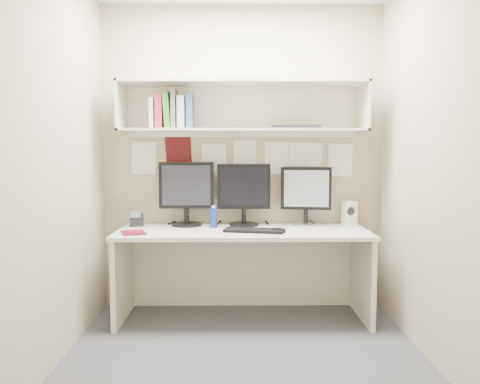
{
  "coord_description": "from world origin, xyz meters",
  "views": [
    {
      "loc": [
        -0.07,
        -3.06,
        1.36
      ],
      "look_at": [
        -0.03,
        0.35,
        1.06
      ],
      "focal_mm": 35.0,
      "sensor_mm": 36.0,
      "label": 1
    }
  ],
  "objects_px": {
    "desk": "(243,274)",
    "speaker": "(349,213)",
    "monitor_left": "(186,192)",
    "keyboard": "(254,230)",
    "maroon_notebook": "(133,233)",
    "monitor_center": "(244,193)",
    "desk_phone": "(137,220)",
    "monitor_right": "(306,194)"
  },
  "relations": [
    {
      "from": "monitor_right",
      "to": "maroon_notebook",
      "type": "bearing_deg",
      "value": -155.33
    },
    {
      "from": "desk",
      "to": "monitor_center",
      "type": "bearing_deg",
      "value": 87.16
    },
    {
      "from": "maroon_notebook",
      "to": "desk_phone",
      "type": "xyz_separation_m",
      "value": [
        -0.05,
        0.35,
        0.05
      ]
    },
    {
      "from": "desk",
      "to": "monitor_left",
      "type": "height_order",
      "value": "monitor_left"
    },
    {
      "from": "speaker",
      "to": "desk",
      "type": "bearing_deg",
      "value": 176.76
    },
    {
      "from": "maroon_notebook",
      "to": "desk_phone",
      "type": "bearing_deg",
      "value": 77.76
    },
    {
      "from": "monitor_left",
      "to": "monitor_right",
      "type": "xyz_separation_m",
      "value": [
        1.01,
        0.0,
        -0.02
      ]
    },
    {
      "from": "monitor_center",
      "to": "maroon_notebook",
      "type": "relative_size",
      "value": 2.53
    },
    {
      "from": "monitor_center",
      "to": "maroon_notebook",
      "type": "xyz_separation_m",
      "value": [
        -0.85,
        -0.38,
        -0.27
      ]
    },
    {
      "from": "monitor_right",
      "to": "keyboard",
      "type": "distance_m",
      "value": 0.61
    },
    {
      "from": "monitor_left",
      "to": "desk_phone",
      "type": "height_order",
      "value": "monitor_left"
    },
    {
      "from": "monitor_right",
      "to": "maroon_notebook",
      "type": "relative_size",
      "value": 2.4
    },
    {
      "from": "monitor_left",
      "to": "speaker",
      "type": "xyz_separation_m",
      "value": [
        1.39,
        0.03,
        -0.18
      ]
    },
    {
      "from": "keyboard",
      "to": "maroon_notebook",
      "type": "height_order",
      "value": "keyboard"
    },
    {
      "from": "desk",
      "to": "speaker",
      "type": "xyz_separation_m",
      "value": [
        0.92,
        0.25,
        0.47
      ]
    },
    {
      "from": "desk",
      "to": "maroon_notebook",
      "type": "distance_m",
      "value": 0.93
    },
    {
      "from": "monitor_center",
      "to": "speaker",
      "type": "xyz_separation_m",
      "value": [
        0.9,
        0.03,
        -0.18
      ]
    },
    {
      "from": "keyboard",
      "to": "speaker",
      "type": "bearing_deg",
      "value": 35.46
    },
    {
      "from": "keyboard",
      "to": "maroon_notebook",
      "type": "relative_size",
      "value": 2.24
    },
    {
      "from": "monitor_right",
      "to": "maroon_notebook",
      "type": "xyz_separation_m",
      "value": [
        -1.38,
        -0.38,
        -0.26
      ]
    },
    {
      "from": "keyboard",
      "to": "maroon_notebook",
      "type": "xyz_separation_m",
      "value": [
        -0.93,
        -0.05,
        -0.01
      ]
    },
    {
      "from": "keyboard",
      "to": "maroon_notebook",
      "type": "distance_m",
      "value": 0.93
    },
    {
      "from": "monitor_center",
      "to": "keyboard",
      "type": "height_order",
      "value": "monitor_center"
    },
    {
      "from": "monitor_left",
      "to": "speaker",
      "type": "height_order",
      "value": "monitor_left"
    },
    {
      "from": "desk",
      "to": "maroon_notebook",
      "type": "height_order",
      "value": "maroon_notebook"
    },
    {
      "from": "speaker",
      "to": "monitor_left",
      "type": "bearing_deg",
      "value": 162.75
    },
    {
      "from": "maroon_notebook",
      "to": "speaker",
      "type": "bearing_deg",
      "value": -6.82
    },
    {
      "from": "maroon_notebook",
      "to": "desk_phone",
      "type": "distance_m",
      "value": 0.36
    },
    {
      "from": "monitor_left",
      "to": "monitor_center",
      "type": "distance_m",
      "value": 0.48
    },
    {
      "from": "desk",
      "to": "desk_phone",
      "type": "bearing_deg",
      "value": 167.75
    },
    {
      "from": "desk",
      "to": "monitor_right",
      "type": "distance_m",
      "value": 0.86
    },
    {
      "from": "monitor_center",
      "to": "speaker",
      "type": "distance_m",
      "value": 0.92
    },
    {
      "from": "monitor_left",
      "to": "monitor_center",
      "type": "xyz_separation_m",
      "value": [
        0.48,
        0.0,
        -0.01
      ]
    },
    {
      "from": "monitor_center",
      "to": "keyboard",
      "type": "xyz_separation_m",
      "value": [
        0.07,
        -0.32,
        -0.27
      ]
    },
    {
      "from": "maroon_notebook",
      "to": "monitor_center",
      "type": "bearing_deg",
      "value": 3.97
    },
    {
      "from": "desk",
      "to": "speaker",
      "type": "distance_m",
      "value": 1.06
    },
    {
      "from": "desk",
      "to": "monitor_left",
      "type": "relative_size",
      "value": 3.72
    },
    {
      "from": "keyboard",
      "to": "desk_phone",
      "type": "xyz_separation_m",
      "value": [
        -0.98,
        0.3,
        0.04
      ]
    },
    {
      "from": "monitor_right",
      "to": "keyboard",
      "type": "bearing_deg",
      "value": -135.03
    },
    {
      "from": "desk",
      "to": "keyboard",
      "type": "bearing_deg",
      "value": -51.18
    },
    {
      "from": "monitor_center",
      "to": "monitor_right",
      "type": "distance_m",
      "value": 0.53
    },
    {
      "from": "monitor_left",
      "to": "maroon_notebook",
      "type": "xyz_separation_m",
      "value": [
        -0.37,
        -0.38,
        -0.28
      ]
    }
  ]
}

